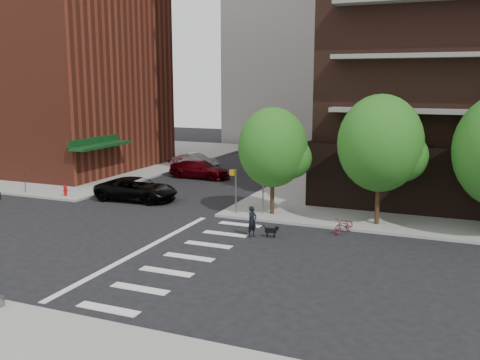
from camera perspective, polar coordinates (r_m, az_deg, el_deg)
The scene contains 15 objects.
ground at distance 25.80m, azimuth -11.41°, elevation -7.26°, with size 120.00×120.00×0.00m, color black.
sidewalk_nw at distance 58.75m, azimuth -18.62°, elevation 2.43°, with size 31.00×33.00×0.15m, color gray.
crosswalk at distance 24.68m, azimuth -7.10°, elevation -7.94°, with size 3.85×13.00×0.01m.
midrise_nw at distance 52.53m, azimuth -21.17°, elevation 12.41°, with size 21.40×15.50×20.00m.
tree_a at distance 30.69m, azimuth 3.52°, elevation 3.50°, with size 4.00×4.00×5.90m.
tree_b at distance 29.26m, azimuth 14.73°, elevation 3.81°, with size 4.50×4.50×6.65m.
pedestrian_signal at distance 31.08m, azimuth 0.19°, elevation -0.48°, with size 2.18×0.67×2.60m.
fire_hydrant at distance 37.90m, azimuth -18.13°, elevation -1.01°, with size 0.24×0.24×0.73m.
parking_meter at distance 40.17m, azimuth -21.97°, elevation -0.04°, with size 0.10×0.08×1.32m.
parked_car_black at distance 35.90m, azimuth -10.96°, elevation -0.96°, with size 5.46×2.52×1.52m, color black.
parked_car_maroon at distance 43.51m, azimuth -4.32°, elevation 1.17°, with size 5.07×2.06×1.47m, color #450308.
parked_car_silver at distance 48.29m, azimuth -4.76°, elevation 2.04°, with size 4.18×1.46×1.38m, color gray.
scooter at distance 28.30m, azimuth 11.01°, elevation -4.77°, with size 0.56×1.60×0.84m, color maroon.
dog_walker at distance 27.07m, azimuth 1.31°, elevation -4.45°, with size 0.38×0.58×1.59m, color black.
dog at distance 27.11m, azimuth 3.38°, elevation -5.39°, with size 0.69×0.26×0.58m.
Camera 1 is at (13.86, -20.32, 7.79)m, focal length 40.00 mm.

